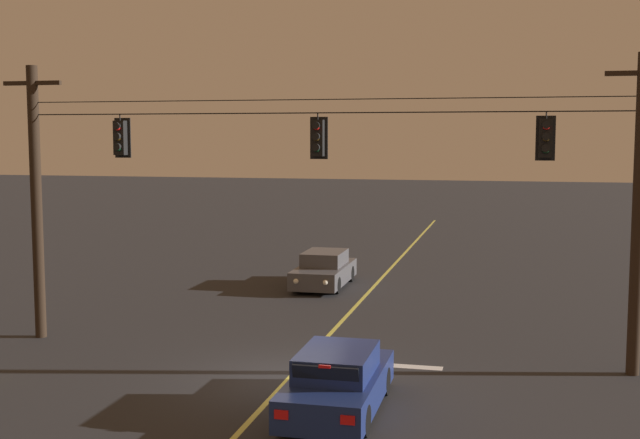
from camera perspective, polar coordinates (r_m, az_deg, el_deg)
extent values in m
plane|color=#28282B|center=(20.26, -2.24, -11.11)|extent=(180.00, 180.00, 0.00)
cube|color=#D1C64C|center=(28.16, 2.36, -6.24)|extent=(0.14, 60.00, 0.01)
cube|color=silver|center=(21.53, 4.01, -10.08)|extent=(3.40, 0.36, 0.01)
cylinder|color=#2D2116|center=(25.04, -19.23, 1.07)|extent=(0.32, 0.32, 7.92)
cube|color=#2D2116|center=(25.00, -19.50, 8.99)|extent=(1.80, 0.12, 0.12)
cylinder|color=slate|center=(24.99, -19.47, 8.19)|extent=(0.12, 0.12, 0.18)
cylinder|color=#2D2116|center=(21.33, 21.40, 0.21)|extent=(0.32, 0.32, 7.92)
cylinder|color=black|center=(21.67, -0.61, 7.47)|extent=(16.47, 0.03, 0.03)
cylinder|color=black|center=(21.68, -0.62, 8.40)|extent=(16.47, 0.02, 0.02)
cylinder|color=black|center=(23.61, -13.83, 6.95)|extent=(0.04, 0.04, 0.18)
cube|color=black|center=(23.61, -13.80, 5.57)|extent=(0.32, 0.26, 0.96)
cube|color=black|center=(23.74, -13.64, 5.58)|extent=(0.48, 0.03, 1.12)
sphere|color=red|center=(23.47, -13.99, 6.27)|extent=(0.17, 0.17, 0.17)
cylinder|color=black|center=(23.43, -14.04, 6.37)|extent=(0.20, 0.10, 0.20)
sphere|color=#3D280A|center=(23.47, -13.98, 5.57)|extent=(0.17, 0.17, 0.17)
cylinder|color=black|center=(23.43, -14.02, 5.67)|extent=(0.20, 0.10, 0.20)
sphere|color=black|center=(23.47, -13.96, 4.86)|extent=(0.17, 0.17, 0.17)
cylinder|color=black|center=(23.43, -14.01, 4.96)|extent=(0.20, 0.10, 0.20)
cylinder|color=black|center=(21.63, -0.16, 7.24)|extent=(0.04, 0.04, 0.18)
cube|color=black|center=(21.62, -0.16, 5.73)|extent=(0.32, 0.26, 0.96)
cube|color=black|center=(21.76, -0.07, 5.73)|extent=(0.48, 0.03, 1.12)
sphere|color=red|center=(21.47, -0.26, 6.49)|extent=(0.17, 0.17, 0.17)
cylinder|color=black|center=(21.43, -0.28, 6.61)|extent=(0.20, 0.10, 0.20)
sphere|color=#3D280A|center=(21.47, -0.26, 5.72)|extent=(0.17, 0.17, 0.17)
cylinder|color=black|center=(21.43, -0.28, 5.84)|extent=(0.20, 0.10, 0.20)
sphere|color=black|center=(21.47, -0.26, 4.96)|extent=(0.17, 0.17, 0.17)
cylinder|color=black|center=(21.43, -0.28, 5.07)|extent=(0.20, 0.10, 0.20)
cylinder|color=black|center=(21.05, 15.56, 7.06)|extent=(0.04, 0.04, 0.18)
cube|color=black|center=(21.04, 15.52, 5.51)|extent=(0.32, 0.26, 0.96)
cube|color=black|center=(21.19, 15.51, 5.51)|extent=(0.48, 0.03, 1.12)
sphere|color=red|center=(20.88, 15.56, 6.29)|extent=(0.17, 0.17, 0.17)
cylinder|color=black|center=(20.84, 15.57, 6.41)|extent=(0.20, 0.10, 0.20)
sphere|color=#3D280A|center=(20.88, 15.54, 5.50)|extent=(0.17, 0.17, 0.17)
cylinder|color=black|center=(20.84, 15.54, 5.62)|extent=(0.20, 0.10, 0.20)
sphere|color=black|center=(20.89, 15.51, 4.71)|extent=(0.17, 0.17, 0.17)
cylinder|color=black|center=(20.84, 15.52, 4.83)|extent=(0.20, 0.10, 0.20)
cube|color=navy|center=(17.90, 1.27, -11.72)|extent=(1.80, 4.30, 0.68)
cube|color=navy|center=(17.61, 1.19, -9.95)|extent=(1.51, 2.15, 0.54)
cube|color=black|center=(18.49, 1.80, -9.17)|extent=(1.40, 0.21, 0.48)
cube|color=black|center=(16.61, 0.40, -10.92)|extent=(1.37, 0.18, 0.46)
cylinder|color=black|center=(19.36, -0.23, -10.93)|extent=(0.22, 0.64, 0.64)
cylinder|color=black|center=(19.07, 4.49, -11.21)|extent=(0.22, 0.64, 0.64)
cylinder|color=black|center=(16.91, -2.41, -13.47)|extent=(0.22, 0.64, 0.64)
cylinder|color=black|center=(16.57, 3.03, -13.88)|extent=(0.22, 0.64, 0.64)
cube|color=red|center=(16.02, -2.73, -13.49)|extent=(0.28, 0.03, 0.18)
cube|color=red|center=(15.73, 1.95, -13.86)|extent=(0.28, 0.03, 0.18)
cube|color=red|center=(16.45, 0.32, -10.26)|extent=(0.24, 0.04, 0.06)
cube|color=#4C4C51|center=(32.08, 0.28, -3.82)|extent=(1.80, 4.30, 0.68)
cube|color=#4C4C51|center=(32.09, 0.32, -2.71)|extent=(1.51, 2.15, 0.54)
cube|color=black|center=(31.19, -0.06, -2.96)|extent=(1.40, 0.21, 0.48)
cube|color=black|center=(33.12, 0.74, -2.44)|extent=(1.37, 0.18, 0.46)
cylinder|color=black|center=(30.66, 1.16, -4.63)|extent=(0.22, 0.64, 0.64)
cylinder|color=black|center=(31.02, -1.71, -4.51)|extent=(0.22, 0.64, 0.64)
cylinder|color=black|center=(33.23, 2.13, -3.81)|extent=(0.22, 0.64, 0.64)
cylinder|color=black|center=(33.57, -0.53, -3.71)|extent=(0.22, 0.64, 0.64)
sphere|color=white|center=(29.86, 0.38, -4.43)|extent=(0.20, 0.20, 0.20)
sphere|color=white|center=(30.13, -1.70, -4.34)|extent=(0.20, 0.20, 0.20)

